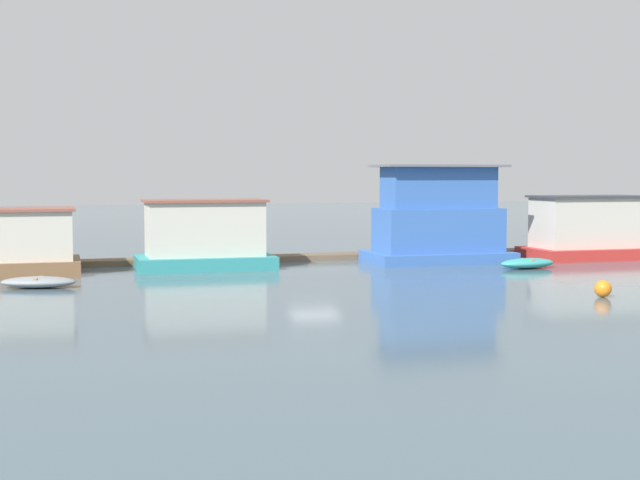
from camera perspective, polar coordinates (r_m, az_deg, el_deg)
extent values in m
plane|color=#475B66|center=(44.65, -0.36, -1.70)|extent=(200.00, 200.00, 0.00)
cube|color=brown|center=(47.92, -1.47, -1.13)|extent=(59.60, 1.62, 0.30)
cube|color=brown|center=(43.22, -18.78, -1.65)|extent=(5.55, 4.09, 0.70)
cube|color=beige|center=(43.10, -18.82, 0.29)|extent=(4.90, 3.43, 2.25)
cube|color=brown|center=(43.05, -18.86, 1.86)|extent=(5.20, 3.73, 0.12)
cube|color=teal|center=(43.89, -7.37, -1.42)|extent=(6.60, 3.66, 0.64)
cube|color=beige|center=(43.76, -7.39, 0.71)|extent=(5.57, 2.63, 2.62)
cube|color=brown|center=(43.70, -7.41, 2.51)|extent=(5.87, 2.93, 0.12)
cube|color=#3866B7|center=(47.41, 7.55, -1.07)|extent=(7.48, 4.09, 0.55)
cube|color=#3866B7|center=(47.30, 7.57, 0.64)|extent=(6.41, 3.02, 2.29)
cube|color=#3866B7|center=(47.22, 7.60, 3.34)|extent=(5.72, 2.33, 2.16)
cube|color=slate|center=(47.22, 7.61, 4.72)|extent=(6.71, 3.32, 0.12)
cube|color=red|center=(51.13, 16.72, -0.80)|extent=(6.78, 3.88, 0.61)
cube|color=beige|center=(51.02, 16.76, 1.08)|extent=(5.72, 2.82, 2.74)
cube|color=#38383D|center=(50.96, 16.79, 2.68)|extent=(6.02, 3.12, 0.12)
ellipsoid|color=gray|center=(37.93, -17.58, -2.59)|extent=(3.24, 2.00, 0.46)
cube|color=#997F60|center=(37.91, -17.58, -2.34)|extent=(0.41, 1.14, 0.08)
ellipsoid|color=teal|center=(44.87, 13.12, -1.46)|extent=(3.05, 1.49, 0.50)
cube|color=#997F60|center=(44.86, 13.12, -1.23)|extent=(0.25, 1.05, 0.08)
cylinder|color=brown|center=(54.97, 18.51, 0.07)|extent=(0.25, 0.25, 1.70)
sphere|color=orange|center=(35.02, 17.65, -2.98)|extent=(0.64, 0.64, 0.64)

